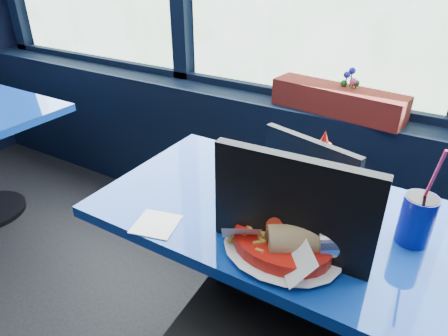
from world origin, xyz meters
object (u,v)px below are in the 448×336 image
chair_near_back (304,213)px  flower_vase (347,100)px  food_basket (284,244)px  planter_box (337,100)px  ketchup_bottle (322,160)px  chair_near_front (262,317)px  near_table (275,251)px  soda_cup (417,219)px

chair_near_back → flower_vase: 0.63m
flower_vase → food_basket: size_ratio=0.67×
planter_box → ketchup_bottle: ketchup_bottle is taller
planter_box → flower_vase: size_ratio=2.91×
chair_near_front → flower_vase: size_ratio=4.74×
near_table → planter_box: planter_box is taller
chair_near_back → planter_box: planter_box is taller
food_basket → soda_cup: size_ratio=1.02×
near_table → ketchup_bottle: 0.37m
near_table → planter_box: size_ratio=1.85×
chair_near_front → near_table: bearing=104.7°
chair_near_back → ketchup_bottle: 0.32m
near_table → flower_vase: bearing=92.1°
food_basket → near_table: bearing=110.0°
near_table → planter_box: bearing=95.0°
near_table → soda_cup: (0.41, 0.05, 0.26)m
near_table → soda_cup: 0.49m
food_basket → flower_vase: bearing=89.3°
near_table → chair_near_front: bearing=-71.6°
ketchup_bottle → chair_near_back: bearing=129.4°
planter_box → flower_vase: flower_vase is taller
chair_near_back → chair_near_front: bearing=115.6°
near_table → planter_box: (-0.07, 0.84, 0.30)m
chair_near_front → food_basket: bearing=84.8°
planter_box → food_basket: (0.18, -1.04, -0.07)m
ketchup_bottle → near_table: bearing=-103.3°
chair_near_front → ketchup_bottle: (-0.05, 0.56, 0.23)m
planter_box → ketchup_bottle: bearing=-70.2°
chair_near_back → ketchup_bottle: ketchup_bottle is taller
near_table → chair_near_front: 0.34m
food_basket → soda_cup: 0.39m
near_table → ketchup_bottle: ketchup_bottle is taller
near_table → ketchup_bottle: (0.06, 0.24, 0.27)m
chair_near_back → planter_box: 0.62m
soda_cup → flower_vase: bearing=118.6°
ketchup_bottle → soda_cup: 0.40m
flower_vase → food_basket: 1.07m
food_basket → planter_box: bearing=91.6°
flower_vase → soda_cup: soda_cup is taller
planter_box → food_basket: bearing=-72.6°
planter_box → flower_vase: 0.05m
near_table → food_basket: size_ratio=3.62×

